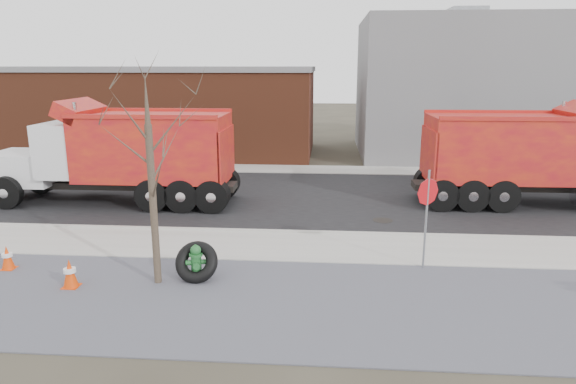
# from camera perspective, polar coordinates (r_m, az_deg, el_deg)

# --- Properties ---
(ground) EXTENTS (120.00, 120.00, 0.00)m
(ground) POSITION_cam_1_polar(r_m,az_deg,el_deg) (15.33, 0.42, -6.50)
(ground) COLOR #383328
(ground) RESTS_ON ground
(gravel_verge) EXTENTS (60.00, 5.00, 0.03)m
(gravel_verge) POSITION_cam_1_polar(r_m,az_deg,el_deg) (12.12, -0.77, -12.22)
(gravel_verge) COLOR slate
(gravel_verge) RESTS_ON ground
(sidewalk) EXTENTS (60.00, 2.50, 0.06)m
(sidewalk) POSITION_cam_1_polar(r_m,az_deg,el_deg) (15.55, 0.48, -6.08)
(sidewalk) COLOR #9E9B93
(sidewalk) RESTS_ON ground
(curb) EXTENTS (60.00, 0.15, 0.11)m
(curb) POSITION_cam_1_polar(r_m,az_deg,el_deg) (16.77, 0.79, -4.48)
(curb) COLOR #9E9B93
(curb) RESTS_ON ground
(road) EXTENTS (60.00, 9.40, 0.02)m
(road) POSITION_cam_1_polar(r_m,az_deg,el_deg) (21.33, 1.60, -0.56)
(road) COLOR black
(road) RESTS_ON ground
(far_sidewalk) EXTENTS (60.00, 2.00, 0.06)m
(far_sidewalk) POSITION_cam_1_polar(r_m,az_deg,el_deg) (26.88, 2.21, 2.52)
(far_sidewalk) COLOR #9E9B93
(far_sidewalk) RESTS_ON ground
(building_grey) EXTENTS (12.00, 10.00, 8.00)m
(building_grey) POSITION_cam_1_polar(r_m,az_deg,el_deg) (33.33, 18.66, 10.92)
(building_grey) COLOR slate
(building_grey) RESTS_ON ground
(building_brick) EXTENTS (20.20, 8.20, 5.30)m
(building_brick) POSITION_cam_1_polar(r_m,az_deg,el_deg) (33.31, -15.06, 8.84)
(building_brick) COLOR brown
(building_brick) RESTS_ON ground
(bare_tree) EXTENTS (3.20, 3.20, 5.20)m
(bare_tree) POSITION_cam_1_polar(r_m,az_deg,el_deg) (12.62, -15.10, 4.07)
(bare_tree) COLOR #382D23
(bare_tree) RESTS_ON ground
(fire_hydrant) EXTENTS (0.54, 0.53, 0.95)m
(fire_hydrant) POSITION_cam_1_polar(r_m,az_deg,el_deg) (13.36, -10.16, -7.89)
(fire_hydrant) COLOR #2A6E3A
(fire_hydrant) RESTS_ON ground
(truck_tire) EXTENTS (1.13, 0.91, 1.08)m
(truck_tire) POSITION_cam_1_polar(r_m,az_deg,el_deg) (13.35, -10.13, -7.68)
(truck_tire) COLOR black
(truck_tire) RESTS_ON ground
(stop_sign) EXTENTS (0.62, 0.45, 2.72)m
(stop_sign) POSITION_cam_1_polar(r_m,az_deg,el_deg) (13.94, 15.21, -1.10)
(stop_sign) COLOR gray
(stop_sign) RESTS_ON ground
(traffic_cone_near) EXTENTS (0.39, 0.39, 0.74)m
(traffic_cone_near) POSITION_cam_1_polar(r_m,az_deg,el_deg) (13.84, -23.07, -8.34)
(traffic_cone_near) COLOR #E03B07
(traffic_cone_near) RESTS_ON ground
(traffic_cone_far) EXTENTS (0.35, 0.35, 0.68)m
(traffic_cone_far) POSITION_cam_1_polar(r_m,az_deg,el_deg) (15.75, -28.73, -6.42)
(traffic_cone_far) COLOR #E03B07
(traffic_cone_far) RESTS_ON ground
(dump_truck_red_a) EXTENTS (9.91, 2.87, 3.95)m
(dump_truck_red_a) POSITION_cam_1_polar(r_m,az_deg,el_deg) (21.97, 25.92, 3.78)
(dump_truck_red_a) COLOR black
(dump_truck_red_a) RESTS_ON ground
(dump_truck_red_b) EXTENTS (9.64, 2.78, 4.02)m
(dump_truck_red_b) POSITION_cam_1_polar(r_m,az_deg,el_deg) (21.06, -17.98, 4.22)
(dump_truck_red_b) COLOR black
(dump_truck_red_b) RESTS_ON ground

